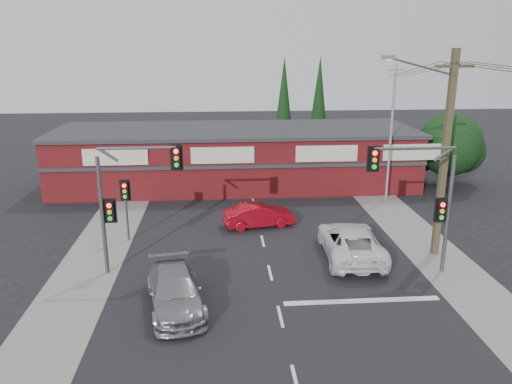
{
  "coord_description": "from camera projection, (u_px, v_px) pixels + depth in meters",
  "views": [
    {
      "loc": [
        -2.25,
        -19.52,
        10.13
      ],
      "look_at": [
        -0.53,
        3.0,
        3.45
      ],
      "focal_mm": 35.0,
      "sensor_mm": 36.0,
      "label": 1
    }
  ],
  "objects": [
    {
      "name": "verge_left",
      "position": [
        100.0,
        248.0,
        25.86
      ],
      "size": [
        3.0,
        70.0,
        0.02
      ],
      "primitive_type": "cube",
      "color": "gray",
      "rests_on": "ground"
    },
    {
      "name": "silver_suv",
      "position": [
        175.0,
        291.0,
        19.82
      ],
      "size": [
        2.94,
        5.3,
        1.45
      ],
      "primitive_type": "imported",
      "rotation": [
        0.0,
        0.0,
        0.19
      ],
      "color": "gray",
      "rests_on": "ground"
    },
    {
      "name": "utility_pole",
      "position": [
        443.0,
        149.0,
        23.64
      ],
      "size": [
        4.38,
        0.59,
        10.0
      ],
      "color": "#4B442A",
      "rests_on": "ground"
    },
    {
      "name": "traffic_mast_right",
      "position": [
        426.0,
        190.0,
        22.04
      ],
      "size": [
        3.96,
        0.27,
        5.97
      ],
      "color": "#47494C",
      "rests_on": "ground"
    },
    {
      "name": "lane_dashes",
      "position": [
        260.0,
        228.0,
        28.63
      ],
      "size": [
        0.12,
        52.1,
        0.01
      ],
      "color": "silver",
      "rests_on": "ground"
    },
    {
      "name": "traffic_mast_left",
      "position": [
        125.0,
        191.0,
        22.04
      ],
      "size": [
        3.77,
        0.27,
        5.97
      ],
      "color": "#47494C",
      "rests_on": "ground"
    },
    {
      "name": "pedestal_signal",
      "position": [
        126.0,
        198.0,
        26.24
      ],
      "size": [
        0.55,
        0.27,
        3.38
      ],
      "color": "#47494C",
      "rests_on": "ground"
    },
    {
      "name": "white_suv",
      "position": [
        351.0,
        242.0,
        24.6
      ],
      "size": [
        2.96,
        5.92,
        1.61
      ],
      "primitive_type": "imported",
      "rotation": [
        0.0,
        0.0,
        3.09
      ],
      "color": "silver",
      "rests_on": "ground"
    },
    {
      "name": "red_sedan",
      "position": [
        259.0,
        215.0,
        28.81
      ],
      "size": [
        4.24,
        2.13,
        1.33
      ],
      "primitive_type": "imported",
      "rotation": [
        0.0,
        0.0,
        1.76
      ],
      "color": "maroon",
      "rests_on": "ground"
    },
    {
      "name": "steel_pole",
      "position": [
        391.0,
        131.0,
        32.5
      ],
      "size": [
        1.2,
        0.16,
        9.0
      ],
      "color": "gray",
      "rests_on": "ground"
    },
    {
      "name": "shop_building",
      "position": [
        236.0,
        156.0,
        37.27
      ],
      "size": [
        27.3,
        8.4,
        4.22
      ],
      "color": "#4D0F12",
      "rests_on": "ground"
    },
    {
      "name": "conifer_far",
      "position": [
        319.0,
        98.0,
        45.52
      ],
      "size": [
        1.8,
        1.8,
        9.25
      ],
      "color": "#2D2116",
      "rests_on": "ground"
    },
    {
      "name": "verge_right",
      "position": [
        419.0,
        239.0,
        27.1
      ],
      "size": [
        3.0,
        70.0,
        0.02
      ],
      "primitive_type": "cube",
      "color": "gray",
      "rests_on": "ground"
    },
    {
      "name": "stop_line",
      "position": [
        362.0,
        301.0,
        20.52
      ],
      "size": [
        6.5,
        0.35,
        0.01
      ],
      "primitive_type": "cube",
      "color": "silver",
      "rests_on": "ground"
    },
    {
      "name": "road_strip",
      "position": [
        263.0,
        243.0,
        26.48
      ],
      "size": [
        14.0,
        70.0,
        0.01
      ],
      "primitive_type": "cube",
      "color": "black",
      "rests_on": "ground"
    },
    {
      "name": "ground",
      "position": [
        273.0,
        287.0,
        21.7
      ],
      "size": [
        120.0,
        120.0,
        0.0
      ],
      "primitive_type": "plane",
      "color": "black",
      "rests_on": "ground"
    },
    {
      "name": "conifer_near",
      "position": [
        284.0,
        100.0,
        43.35
      ],
      "size": [
        1.8,
        1.8,
        9.25
      ],
      "color": "#2D2116",
      "rests_on": "ground"
    },
    {
      "name": "tree_cluster",
      "position": [
        449.0,
        147.0,
        36.72
      ],
      "size": [
        5.9,
        5.1,
        5.5
      ],
      "color": "#2D2116",
      "rests_on": "ground"
    }
  ]
}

